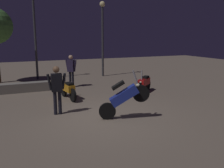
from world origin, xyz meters
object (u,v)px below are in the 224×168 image
Objects in this scene: motorcycle_blue_foreground at (124,97)px; person_rider_beside at (71,68)px; motorcycle_red_parked_right at (144,83)px; streetlamp_near at (103,29)px; person_bystander_far at (57,86)px; streetlamp_far at (34,24)px; motorcycle_orange_parked_left at (68,89)px.

person_rider_beside reaches higher than motorcycle_blue_foreground.
motorcycle_blue_foreground is 1.21× the size of motorcycle_red_parked_right.
streetlamp_near reaches higher than motorcycle_blue_foreground.
person_bystander_far reaches higher than motorcycle_blue_foreground.
person_bystander_far is 0.32× the size of streetlamp_far.
person_rider_beside is 0.35× the size of streetlamp_near.
person_rider_beside reaches higher than motorcycle_red_parked_right.
motorcycle_blue_foreground is at bearing -169.19° from motorcycle_orange_parked_left.
motorcycle_blue_foreground reaches higher than motorcycle_red_parked_right.
streetlamp_near is (2.85, 2.71, 2.09)m from person_rider_beside.
motorcycle_blue_foreground is 0.96× the size of person_bystander_far.
motorcycle_orange_parked_left is 6.38m from streetlamp_far.
person_rider_beside is (-2.96, 2.56, 0.59)m from motorcycle_red_parked_right.
streetlamp_far is (-1.72, 8.92, 2.63)m from motorcycle_blue_foreground.
motorcycle_orange_parked_left is at bearing 128.39° from motorcycle_blue_foreground.
streetlamp_near is 0.91× the size of streetlamp_far.
person_bystander_far reaches higher than motorcycle_orange_parked_left.
motorcycle_orange_parked_left is 6.82m from streetlamp_near.
streetlamp_near is 4.28m from streetlamp_far.
motorcycle_blue_foreground is 0.98× the size of motorcycle_orange_parked_left.
motorcycle_orange_parked_left is 0.97× the size of person_bystander_far.
person_rider_beside reaches higher than motorcycle_orange_parked_left.
person_rider_beside is 4.62m from person_bystander_far.
person_rider_beside is 1.01× the size of person_bystander_far.
streetlamp_near is at bearing -42.56° from motorcycle_orange_parked_left.
streetlamp_near reaches higher than motorcycle_orange_parked_left.
motorcycle_blue_foreground is 9.10m from streetlamp_near.
motorcycle_orange_parked_left is at bearing -19.04° from person_bystander_far.
streetlamp_far reaches higher than motorcycle_blue_foreground.
motorcycle_red_parked_right is 5.92m from streetlamp_near.
motorcycle_blue_foreground is 3.48m from motorcycle_orange_parked_left.
motorcycle_blue_foreground is at bearing -106.68° from streetlamp_near.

